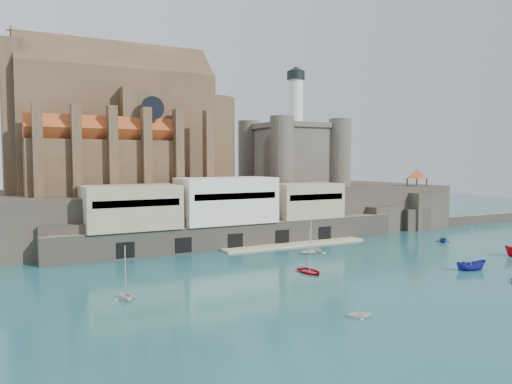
{
  "coord_description": "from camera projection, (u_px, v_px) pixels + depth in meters",
  "views": [
    {
      "loc": [
        -49.3,
        -61.82,
        16.42
      ],
      "look_at": [
        0.98,
        32.0,
        9.46
      ],
      "focal_mm": 35.0,
      "sensor_mm": 36.0,
      "label": 1
    }
  ],
  "objects": [
    {
      "name": "boat_1",
      "position": [
        359.0,
        317.0,
        51.88
      ],
      "size": [
        2.29,
        2.73,
        2.72
      ],
      "primitive_type": "imported",
      "rotation": [
        0.0,
        0.0,
        1.14
      ],
      "color": "silver",
      "rests_on": "ground"
    },
    {
      "name": "promontory",
      "position": [
        236.0,
        210.0,
        112.89
      ],
      "size": [
        100.0,
        36.0,
        10.0
      ],
      "color": "black",
      "rests_on": "ground"
    },
    {
      "name": "boat_6",
      "position": [
        311.0,
        253.0,
        87.32
      ],
      "size": [
        2.47,
        4.23,
        5.7
      ],
      "primitive_type": "imported",
      "rotation": [
        0.0,
        0.0,
        5.05
      ],
      "color": "beige",
      "rests_on": "ground"
    },
    {
      "name": "castle_keep",
      "position": [
        293.0,
        152.0,
        121.19
      ],
      "size": [
        21.2,
        21.2,
        29.3
      ],
      "color": "#453F36",
      "rests_on": "promontory"
    },
    {
      "name": "church",
      "position": [
        126.0,
        132.0,
        102.67
      ],
      "size": [
        47.0,
        25.93,
        30.51
      ],
      "color": "#483422",
      "rests_on": "promontory"
    },
    {
      "name": "boat_2",
      "position": [
        471.0,
        270.0,
        73.87
      ],
      "size": [
        2.28,
        2.25,
        4.77
      ],
      "primitive_type": "imported",
      "rotation": [
        0.0,
        0.0,
        1.28
      ],
      "color": "navy",
      "rests_on": "ground"
    },
    {
      "name": "breakwater",
      "position": [
        488.0,
        222.0,
        130.9
      ],
      "size": [
        40.0,
        3.0,
        2.4
      ],
      "primitive_type": "cube",
      "color": "#706959",
      "rests_on": "ground"
    },
    {
      "name": "rock_outcrop",
      "position": [
        417.0,
        211.0,
        120.94
      ],
      "size": [
        14.5,
        10.5,
        8.7
      ],
      "color": "black",
      "rests_on": "ground"
    },
    {
      "name": "ground",
      "position": [
        346.0,
        264.0,
        78.68
      ],
      "size": [
        300.0,
        300.0,
        0.0
      ],
      "primitive_type": "plane",
      "color": "#184C51",
      "rests_on": "ground"
    },
    {
      "name": "boat_0",
      "position": [
        310.0,
        273.0,
        72.24
      ],
      "size": [
        3.6,
        1.15,
        5.0
      ],
      "primitive_type": "imported",
      "rotation": [
        0.0,
        0.0,
        6.25
      ],
      "color": "#B10713",
      "rests_on": "ground"
    },
    {
      "name": "boat_4",
      "position": [
        126.0,
        299.0,
        58.56
      ],
      "size": [
        3.12,
        2.17,
        3.36
      ],
      "primitive_type": "imported",
      "rotation": [
        0.0,
        0.0,
        3.29
      ],
      "color": "silver",
      "rests_on": "ground"
    },
    {
      "name": "pavilion",
      "position": [
        417.0,
        175.0,
        120.51
      ],
      "size": [
        6.4,
        6.4,
        5.4
      ],
      "color": "#483422",
      "rests_on": "rock_outcrop"
    },
    {
      "name": "quay",
      "position": [
        226.0,
        215.0,
        93.77
      ],
      "size": [
        70.0,
        12.0,
        13.05
      ],
      "color": "#706959",
      "rests_on": "ground"
    },
    {
      "name": "boat_7",
      "position": [
        443.0,
        242.0,
        99.24
      ],
      "size": [
        3.3,
        3.36,
        3.39
      ],
      "primitive_type": "imported",
      "rotation": [
        0.0,
        0.0,
        5.46
      ],
      "color": "navy",
      "rests_on": "ground"
    }
  ]
}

